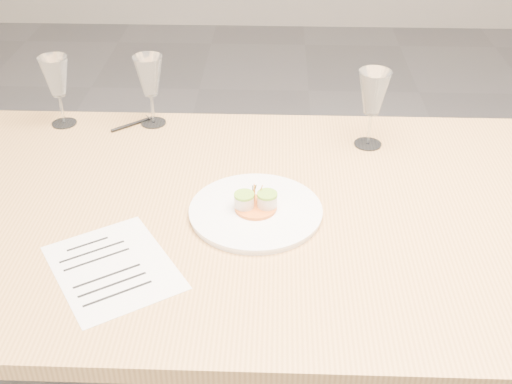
{
  "coord_description": "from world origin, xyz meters",
  "views": [
    {
      "loc": [
        -0.19,
        -1.26,
        1.63
      ],
      "look_at": [
        -0.24,
        -0.0,
        0.8
      ],
      "focal_mm": 45.0,
      "sensor_mm": 36.0,
      "label": 1
    }
  ],
  "objects_px": {
    "ballpoint_pen": "(133,124)",
    "wine_glass_2": "(373,94)",
    "recipe_sheet": "(113,267)",
    "wine_glass_1": "(149,77)",
    "dinner_plate": "(256,210)",
    "dining_table": "(352,233)",
    "wine_glass_0": "(56,78)"
  },
  "relations": [
    {
      "from": "recipe_sheet",
      "to": "ballpoint_pen",
      "type": "bearing_deg",
      "value": 64.42
    },
    {
      "from": "wine_glass_0",
      "to": "dinner_plate",
      "type": "bearing_deg",
      "value": -37.07
    },
    {
      "from": "dining_table",
      "to": "wine_glass_0",
      "type": "xyz_separation_m",
      "value": [
        -0.82,
        0.42,
        0.21
      ]
    },
    {
      "from": "wine_glass_0",
      "to": "wine_glass_1",
      "type": "distance_m",
      "value": 0.27
    },
    {
      "from": "recipe_sheet",
      "to": "wine_glass_1",
      "type": "xyz_separation_m",
      "value": [
        -0.03,
        0.66,
        0.15
      ]
    },
    {
      "from": "dinner_plate",
      "to": "dining_table",
      "type": "bearing_deg",
      "value": 5.89
    },
    {
      "from": "ballpoint_pen",
      "to": "wine_glass_2",
      "type": "bearing_deg",
      "value": -48.16
    },
    {
      "from": "recipe_sheet",
      "to": "dining_table",
      "type": "bearing_deg",
      "value": -9.48
    },
    {
      "from": "dining_table",
      "to": "wine_glass_2",
      "type": "height_order",
      "value": "wine_glass_2"
    },
    {
      "from": "recipe_sheet",
      "to": "wine_glass_2",
      "type": "relative_size",
      "value": 1.68
    },
    {
      "from": "dining_table",
      "to": "dinner_plate",
      "type": "bearing_deg",
      "value": -174.11
    },
    {
      "from": "dinner_plate",
      "to": "wine_glass_0",
      "type": "xyz_separation_m",
      "value": [
        -0.59,
        0.44,
        0.13
      ]
    },
    {
      "from": "dinner_plate",
      "to": "ballpoint_pen",
      "type": "bearing_deg",
      "value": 130.64
    },
    {
      "from": "wine_glass_0",
      "to": "wine_glass_1",
      "type": "relative_size",
      "value": 1.0
    },
    {
      "from": "recipe_sheet",
      "to": "wine_glass_0",
      "type": "height_order",
      "value": "wine_glass_0"
    },
    {
      "from": "ballpoint_pen",
      "to": "wine_glass_1",
      "type": "relative_size",
      "value": 0.55
    },
    {
      "from": "dinner_plate",
      "to": "ballpoint_pen",
      "type": "height_order",
      "value": "dinner_plate"
    },
    {
      "from": "wine_glass_1",
      "to": "dinner_plate",
      "type": "bearing_deg",
      "value": -54.8
    },
    {
      "from": "dinner_plate",
      "to": "wine_glass_2",
      "type": "relative_size",
      "value": 1.44
    },
    {
      "from": "wine_glass_0",
      "to": "dining_table",
      "type": "bearing_deg",
      "value": -26.99
    },
    {
      "from": "wine_glass_0",
      "to": "wine_glass_1",
      "type": "bearing_deg",
      "value": 2.61
    },
    {
      "from": "wine_glass_0",
      "to": "recipe_sheet",
      "type": "bearing_deg",
      "value": -65.86
    },
    {
      "from": "recipe_sheet",
      "to": "wine_glass_2",
      "type": "height_order",
      "value": "wine_glass_2"
    },
    {
      "from": "dinner_plate",
      "to": "recipe_sheet",
      "type": "bearing_deg",
      "value": -145.13
    },
    {
      "from": "dining_table",
      "to": "wine_glass_0",
      "type": "relative_size",
      "value": 11.49
    },
    {
      "from": "wine_glass_0",
      "to": "wine_glass_1",
      "type": "xyz_separation_m",
      "value": [
        0.26,
        0.01,
        0.0
      ]
    },
    {
      "from": "dinner_plate",
      "to": "recipe_sheet",
      "type": "relative_size",
      "value": 0.85
    },
    {
      "from": "dining_table",
      "to": "wine_glass_1",
      "type": "height_order",
      "value": "wine_glass_1"
    },
    {
      "from": "dining_table",
      "to": "wine_glass_0",
      "type": "bearing_deg",
      "value": 153.01
    },
    {
      "from": "wine_glass_0",
      "to": "wine_glass_2",
      "type": "xyz_separation_m",
      "value": [
        0.89,
        -0.09,
        0.01
      ]
    },
    {
      "from": "recipe_sheet",
      "to": "wine_glass_0",
      "type": "xyz_separation_m",
      "value": [
        -0.29,
        0.65,
        0.15
      ]
    },
    {
      "from": "wine_glass_1",
      "to": "ballpoint_pen",
      "type": "bearing_deg",
      "value": -166.48
    }
  ]
}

